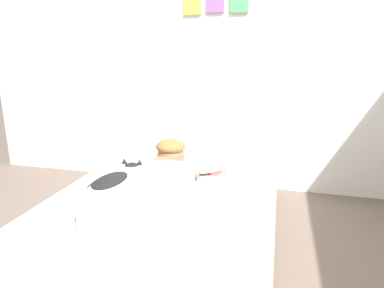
% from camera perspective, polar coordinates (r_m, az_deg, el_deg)
% --- Properties ---
extents(ground_plane, '(12.88, 12.88, 0.00)m').
position_cam_1_polar(ground_plane, '(1.95, -5.29, -21.91)').
color(ground_plane, '#66564C').
extents(back_wall, '(4.44, 0.12, 2.50)m').
position_cam_1_polar(back_wall, '(3.00, 4.04, 16.59)').
color(back_wall, silver).
rests_on(back_wall, ground).
extents(bed, '(1.33, 1.96, 0.34)m').
position_cam_1_polar(bed, '(2.16, -4.60, -12.64)').
color(bed, gray).
rests_on(bed, ground).
extents(pillow, '(0.52, 0.32, 0.11)m').
position_cam_1_polar(pillow, '(2.47, -0.78, -3.28)').
color(pillow, white).
rests_on(pillow, bed).
extents(person_lying, '(0.43, 0.92, 0.27)m').
position_cam_1_polar(person_lying, '(2.02, -6.69, -6.22)').
color(person_lying, white).
rests_on(person_lying, bed).
extents(dog, '(0.26, 0.57, 0.21)m').
position_cam_1_polar(dog, '(1.92, -12.90, -7.72)').
color(dog, black).
rests_on(dog, bed).
extents(coffee_cup, '(0.12, 0.09, 0.07)m').
position_cam_1_polar(coffee_cup, '(2.42, 3.85, -4.18)').
color(coffee_cup, '#D84C47').
rests_on(coffee_cup, bed).
extents(cell_phone, '(0.07, 0.14, 0.01)m').
position_cam_1_polar(cell_phone, '(1.94, -12.27, -10.60)').
color(cell_phone, black).
rests_on(cell_phone, bed).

